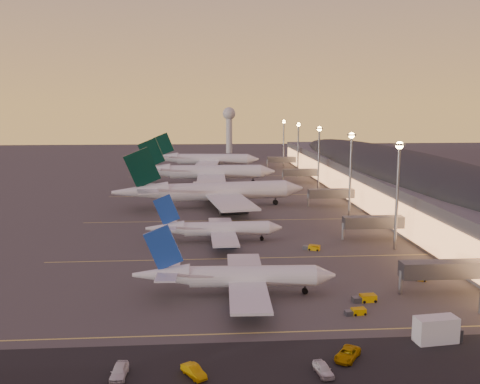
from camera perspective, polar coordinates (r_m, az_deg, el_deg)
name	(u,v)px	position (r m, az deg, el deg)	size (l,w,h in m)	color
ground	(245,252)	(126.59, 0.59, -6.44)	(700.00, 700.00, 0.00)	#474542
airliner_narrow_south	(235,277)	(98.34, -0.52, -9.03)	(37.04, 33.05, 13.25)	silver
airliner_narrow_north	(215,229)	(135.70, -2.70, -3.97)	(34.58, 30.78, 12.39)	silver
airliner_wide_near	(211,192)	(179.93, -3.08, 0.03)	(65.15, 59.97, 20.87)	silver
airliner_wide_mid	(203,172)	(233.83, -3.98, 2.14)	(63.46, 57.62, 20.35)	silver
airliner_wide_far	(203,159)	(290.89, -3.97, 3.50)	(60.97, 55.81, 19.50)	silver
terminal_building	(394,174)	(208.40, 16.07, 1.90)	(56.35, 255.00, 17.46)	#515156
light_masts	(331,152)	(192.78, 9.72, 4.18)	(2.20, 217.20, 25.90)	gray
radar_tower	(229,122)	(382.14, -1.17, 7.44)	(9.00, 9.00, 32.50)	silver
service_lane	(281,367)	(74.59, 4.36, -18.16)	(260.00, 16.00, 0.01)	black
lane_markings	(235,217)	(165.34, -0.57, -2.68)	(90.00, 180.36, 0.00)	#D8C659
baggage_tug_a	(356,312)	(92.65, 12.28, -12.37)	(3.62, 1.82, 1.04)	#C59402
baggage_tug_b	(365,298)	(98.60, 13.20, -10.99)	(4.36, 2.14, 1.26)	#C59402
baggage_tug_c	(312,248)	(129.64, 7.70, -5.90)	(4.23, 3.12, 1.18)	#C59402
catering_truck_a	(438,330)	(85.71, 20.38, -13.65)	(7.04, 3.41, 3.81)	silver
baggage_tug_d	(419,278)	(112.76, 18.51, -8.70)	(3.46, 2.57, 0.97)	#C59402
service_van_a	(119,371)	(73.38, -12.76, -18.15)	(1.94, 4.81, 1.64)	silver
service_van_b	(194,371)	(72.23, -4.95, -18.50)	(1.52, 4.35, 1.43)	#C59402
service_van_c	(323,369)	(73.24, 8.87, -18.15)	(1.74, 4.33, 1.47)	silver
service_van_d	(347,354)	(77.58, 11.38, -16.59)	(2.41, 5.23, 1.45)	#C59402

